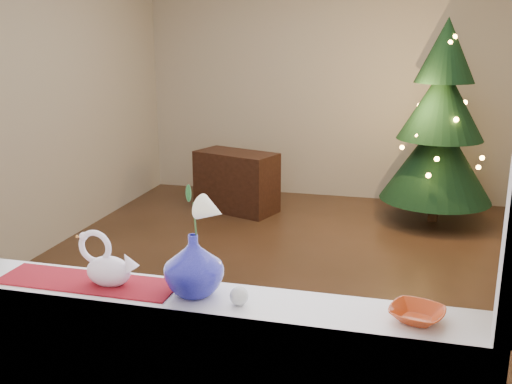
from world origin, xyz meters
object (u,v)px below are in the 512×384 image
amber_dish (417,315)px  side_table (236,182)px  blue_vase (194,260)px  paperweight (239,296)px  xmas_tree (440,123)px  swan (108,260)px

amber_dish → side_table: bearing=114.1°
blue_vase → paperweight: blue_vase is taller
amber_dish → xmas_tree: 4.14m
blue_vase → side_table: blue_vase is taller
paperweight → xmas_tree: xmas_tree is taller
blue_vase → side_table: 4.17m
amber_dish → xmas_tree: size_ratio=0.07×
swan → side_table: 4.10m
swan → blue_vase: size_ratio=0.91×
blue_vase → amber_dish: size_ratio=1.73×
paperweight → xmas_tree: 4.26m
swan → amber_dish: swan is taller
xmas_tree → amber_dish: bearing=-94.0°
swan → paperweight: bearing=-27.4°
paperweight → amber_dish: paperweight is taller
blue_vase → amber_dish: 0.79m
swan → side_table: bearing=76.3°
amber_dish → xmas_tree: xmas_tree is taller
amber_dish → side_table: (-1.79, 3.99, -0.61)m
swan → side_table: size_ratio=0.27×
swan → amber_dish: bearing=-23.4°
blue_vase → xmas_tree: size_ratio=0.13×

